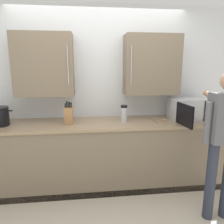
{
  "coord_description": "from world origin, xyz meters",
  "views": [
    {
      "loc": [
        -0.17,
        -2.13,
        1.7
      ],
      "look_at": [
        0.15,
        0.64,
        1.09
      ],
      "focal_mm": 33.97,
      "sensor_mm": 36.0,
      "label": 1
    }
  ],
  "objects_px": {
    "knife_block": "(69,115)",
    "microwave_oven": "(188,109)",
    "person_figure": "(224,134)",
    "wooden_spoon": "(160,120)",
    "thermos_flask": "(124,113)"
  },
  "relations": [
    {
      "from": "knife_block",
      "to": "person_figure",
      "type": "bearing_deg",
      "value": -25.09
    },
    {
      "from": "knife_block",
      "to": "thermos_flask",
      "type": "bearing_deg",
      "value": 1.64
    },
    {
      "from": "microwave_oven",
      "to": "wooden_spoon",
      "type": "xyz_separation_m",
      "value": [
        -0.43,
        -0.07,
        -0.14
      ]
    },
    {
      "from": "microwave_oven",
      "to": "person_figure",
      "type": "height_order",
      "value": "person_figure"
    },
    {
      "from": "wooden_spoon",
      "to": "microwave_oven",
      "type": "bearing_deg",
      "value": 9.37
    },
    {
      "from": "thermos_flask",
      "to": "wooden_spoon",
      "type": "relative_size",
      "value": 1.17
    },
    {
      "from": "wooden_spoon",
      "to": "person_figure",
      "type": "relative_size",
      "value": 0.12
    },
    {
      "from": "knife_block",
      "to": "microwave_oven",
      "type": "bearing_deg",
      "value": 2.36
    },
    {
      "from": "knife_block",
      "to": "thermos_flask",
      "type": "xyz_separation_m",
      "value": [
        0.75,
        0.02,
        0.0
      ]
    },
    {
      "from": "thermos_flask",
      "to": "knife_block",
      "type": "bearing_deg",
      "value": -178.36
    },
    {
      "from": "microwave_oven",
      "to": "wooden_spoon",
      "type": "distance_m",
      "value": 0.46
    },
    {
      "from": "thermos_flask",
      "to": "person_figure",
      "type": "xyz_separation_m",
      "value": [
        0.94,
        -0.81,
        -0.07
      ]
    },
    {
      "from": "microwave_oven",
      "to": "knife_block",
      "type": "height_order",
      "value": "knife_block"
    },
    {
      "from": "microwave_oven",
      "to": "thermos_flask",
      "type": "distance_m",
      "value": 0.95
    },
    {
      "from": "microwave_oven",
      "to": "thermos_flask",
      "type": "height_order",
      "value": "microwave_oven"
    }
  ]
}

